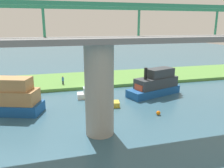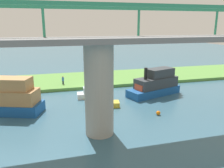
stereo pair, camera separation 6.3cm
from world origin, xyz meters
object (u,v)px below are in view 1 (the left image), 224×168
object	(u,v)px
bridge_pylon	(99,90)
person_on_bank	(63,80)
motorboat_white	(92,94)
marker_buoy	(158,113)
pontoon_yellow	(5,99)
motorboat_red	(102,103)
riverboat_paddlewheel	(155,84)
houseboat_blue	(19,95)
mooring_post	(106,80)

from	to	relation	value
bridge_pylon	person_on_bank	world-z (taller)	bridge_pylon
motorboat_white	marker_buoy	distance (m)	10.60
motorboat_white	pontoon_yellow	bearing A→B (deg)	15.39
person_on_bank	pontoon_yellow	bearing A→B (deg)	53.56
bridge_pylon	motorboat_red	xyz separation A→B (m)	(-1.91, -7.18, -3.83)
riverboat_paddlewheel	marker_buoy	distance (m)	8.29
pontoon_yellow	motorboat_white	size ratio (longest dim) A/B	2.04
motorboat_red	marker_buoy	world-z (taller)	motorboat_red
pontoon_yellow	motorboat_red	xyz separation A→B (m)	(-11.54, 1.10, -1.25)
bridge_pylon	houseboat_blue	distance (m)	16.64
person_on_bank	mooring_post	bearing A→B (deg)	172.22
pontoon_yellow	bridge_pylon	bearing A→B (deg)	139.32
pontoon_yellow	motorboat_white	xyz separation A→B (m)	(-11.05, -3.04, -1.19)
mooring_post	houseboat_blue	distance (m)	14.18
mooring_post	riverboat_paddlewheel	distance (m)	9.19
motorboat_white	mooring_post	bearing A→B (deg)	-120.30
pontoon_yellow	motorboat_red	bearing A→B (deg)	174.55
bridge_pylon	riverboat_paddlewheel	world-z (taller)	bridge_pylon
bridge_pylon	riverboat_paddlewheel	xyz separation A→B (m)	(-10.75, -10.23, -2.73)
person_on_bank	marker_buoy	size ratio (longest dim) A/B	2.78
pontoon_yellow	houseboat_blue	world-z (taller)	pontoon_yellow
motorboat_red	marker_buoy	size ratio (longest dim) A/B	8.59
mooring_post	riverboat_paddlewheel	size ratio (longest dim) A/B	0.09
houseboat_blue	person_on_bank	bearing A→B (deg)	-144.45
riverboat_paddlewheel	pontoon_yellow	distance (m)	20.48
bridge_pylon	motorboat_white	bearing A→B (deg)	-97.13
bridge_pylon	motorboat_red	distance (m)	8.36
person_on_bank	mooring_post	xyz separation A→B (m)	(-7.16, 0.98, -0.30)
bridge_pylon	riverboat_paddlewheel	bearing A→B (deg)	-136.43
motorboat_red	motorboat_white	bearing A→B (deg)	-83.20
mooring_post	motorboat_white	bearing A→B (deg)	59.70
riverboat_paddlewheel	marker_buoy	world-z (taller)	riverboat_paddlewheel
houseboat_blue	bridge_pylon	bearing A→B (deg)	122.86
mooring_post	motorboat_red	bearing A→B (deg)	73.51
motorboat_white	houseboat_blue	bearing A→B (deg)	-12.60
bridge_pylon	riverboat_paddlewheel	distance (m)	15.09
houseboat_blue	marker_buoy	xyz separation A→B (m)	(-16.36, 10.91, -0.24)
bridge_pylon	motorboat_white	xyz separation A→B (m)	(-1.42, -11.32, -3.77)
mooring_post	marker_buoy	size ratio (longest dim) A/B	1.62
person_on_bank	marker_buoy	world-z (taller)	person_on_bank
motorboat_white	motorboat_red	bearing A→B (deg)	96.80
bridge_pylon	person_on_bank	size ratio (longest dim) A/B	6.21
riverboat_paddlewheel	marker_buoy	xyz separation A→B (m)	(3.18, 7.54, -1.34)
person_on_bank	motorboat_red	distance (m)	11.86
bridge_pylon	marker_buoy	size ratio (longest dim) A/B	17.27
motorboat_red	bridge_pylon	bearing A→B (deg)	75.10
person_on_bank	houseboat_blue	distance (m)	8.05
person_on_bank	motorboat_white	world-z (taller)	person_on_bank
pontoon_yellow	motorboat_white	distance (m)	11.52
mooring_post	pontoon_yellow	bearing A→B (deg)	31.79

